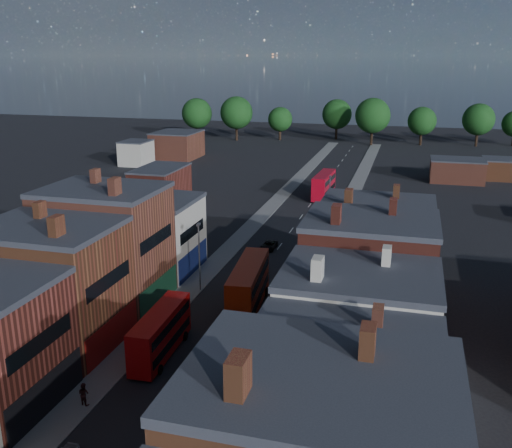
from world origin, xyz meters
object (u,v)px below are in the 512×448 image
Objects in this scene: ped_1 at (84,394)px; car_2 at (269,245)px; bus_2 at (324,185)px; bus_0 at (161,332)px; bus_1 at (248,286)px; car_3 at (315,229)px; ped_3 at (258,394)px; car_1 at (184,391)px.

car_2 is at bearing -83.25° from ped_1.
bus_2 reaches higher than car_2.
bus_2 is at bearing 83.33° from bus_0.
ped_1 is at bearing -115.71° from bus_1.
bus_2 reaches higher than car_3.
ped_1 is (-2.50, -8.76, -1.23)m from bus_0.
bus_2 is 72.31m from ped_1.
car_2 is 10.56m from car_3.
bus_1 is 21.59m from ped_1.
bus_2 reaches higher than ped_1.
car_2 reaches higher than car_3.
ped_3 is at bearing -29.45° from bus_0.
bus_0 is 2.60× the size of car_3.
car_1 is (4.60, -5.80, -1.61)m from bus_0.
bus_1 is 2.95× the size of car_2.
bus_1 is at bearing -96.63° from ped_1.
car_2 is (-2.40, 36.88, -0.11)m from car_1.
bus_0 reaches higher than ped_1.
ped_1 is 0.94× the size of ped_3.
bus_0 is at bearing 72.98° from ped_3.
ped_3 is (10.48, -5.39, -1.18)m from bus_0.
car_1 is 1.06× the size of car_3.
bus_2 reaches higher than ped_3.
car_1 is at bearing 104.19° from ped_3.
bus_1 is at bearing -87.24° from bus_2.
car_2 is 2.05× the size of ped_3.
bus_2 is at bearing 102.71° from car_3.
bus_2 is 2.74× the size of car_2.
bus_0 is 7.58m from car_1.
bus_1 reaches higher than bus_2.
ped_1 reaches higher than car_2.
bus_0 is 9.19m from ped_1.
bus_1 is 2.93× the size of car_1.
bus_1 reaches higher than bus_0.
bus_1 is at bearing -87.60° from car_3.
car_3 is 45.88m from ped_3.
bus_0 is at bearing -92.46° from ped_1.
car_3 is at bearing 63.17° from car_2.
ped_1 is (-7.40, -71.91, -1.49)m from bus_2.
bus_1 is at bearing 64.61° from bus_0.
bus_1 is at bearing -80.72° from car_2.
ped_3 is (12.98, 3.37, 0.06)m from ped_1.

